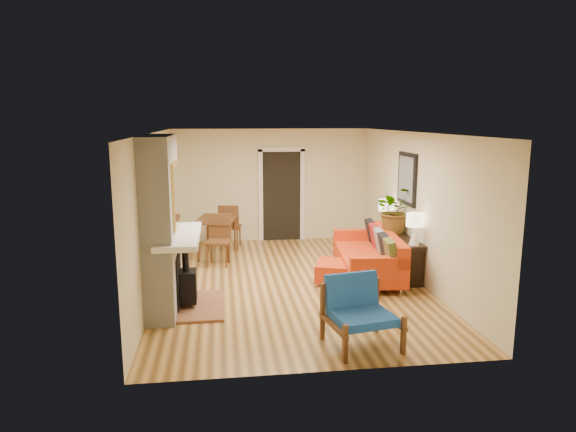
{
  "coord_description": "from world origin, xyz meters",
  "views": [
    {
      "loc": [
        -1.17,
        -8.55,
        2.84
      ],
      "look_at": [
        0.0,
        0.2,
        1.15
      ],
      "focal_mm": 32.0,
      "sensor_mm": 36.0,
      "label": 1
    }
  ],
  "objects_px": {
    "dining_table": "(221,226)",
    "lamp_near": "(415,225)",
    "ottoman": "(337,271)",
    "blue_chair": "(358,308)",
    "sofa": "(372,255)",
    "houseplant": "(396,210)",
    "lamp_far": "(386,210)",
    "console_table": "(398,243)"
  },
  "relations": [
    {
      "from": "console_table",
      "to": "lamp_far",
      "type": "xyz_separation_m",
      "value": [
        0.0,
        0.77,
        0.49
      ]
    },
    {
      "from": "lamp_far",
      "to": "houseplant",
      "type": "height_order",
      "value": "houseplant"
    },
    {
      "from": "ottoman",
      "to": "dining_table",
      "type": "relative_size",
      "value": 0.48
    },
    {
      "from": "ottoman",
      "to": "blue_chair",
      "type": "distance_m",
      "value": 2.47
    },
    {
      "from": "lamp_near",
      "to": "houseplant",
      "type": "distance_m",
      "value": 0.96
    },
    {
      "from": "lamp_far",
      "to": "lamp_near",
      "type": "bearing_deg",
      "value": -90.0
    },
    {
      "from": "sofa",
      "to": "lamp_near",
      "type": "xyz_separation_m",
      "value": [
        0.53,
        -0.64,
        0.67
      ]
    },
    {
      "from": "console_table",
      "to": "lamp_far",
      "type": "height_order",
      "value": "lamp_far"
    },
    {
      "from": "blue_chair",
      "to": "houseplant",
      "type": "height_order",
      "value": "houseplant"
    },
    {
      "from": "ottoman",
      "to": "console_table",
      "type": "bearing_deg",
      "value": 17.69
    },
    {
      "from": "console_table",
      "to": "lamp_far",
      "type": "bearing_deg",
      "value": 90.0
    },
    {
      "from": "dining_table",
      "to": "ottoman",
      "type": "bearing_deg",
      "value": -45.21
    },
    {
      "from": "sofa",
      "to": "houseplant",
      "type": "xyz_separation_m",
      "value": [
        0.52,
        0.32,
        0.77
      ]
    },
    {
      "from": "dining_table",
      "to": "lamp_near",
      "type": "xyz_separation_m",
      "value": [
        3.25,
        -2.38,
        0.41
      ]
    },
    {
      "from": "blue_chair",
      "to": "houseplant",
      "type": "distance_m",
      "value": 3.46
    },
    {
      "from": "ottoman",
      "to": "lamp_far",
      "type": "xyz_separation_m",
      "value": [
        1.24,
        1.16,
        0.86
      ]
    },
    {
      "from": "dining_table",
      "to": "houseplant",
      "type": "distance_m",
      "value": 3.58
    },
    {
      "from": "dining_table",
      "to": "lamp_near",
      "type": "height_order",
      "value": "lamp_near"
    },
    {
      "from": "houseplant",
      "to": "lamp_far",
      "type": "bearing_deg",
      "value": 89.0
    },
    {
      "from": "dining_table",
      "to": "console_table",
      "type": "xyz_separation_m",
      "value": [
        3.25,
        -1.62,
        -0.07
      ]
    },
    {
      "from": "ottoman",
      "to": "dining_table",
      "type": "bearing_deg",
      "value": 134.79
    },
    {
      "from": "lamp_near",
      "to": "lamp_far",
      "type": "distance_m",
      "value": 1.52
    },
    {
      "from": "sofa",
      "to": "ottoman",
      "type": "height_order",
      "value": "sofa"
    },
    {
      "from": "console_table",
      "to": "lamp_near",
      "type": "relative_size",
      "value": 3.43
    },
    {
      "from": "sofa",
      "to": "ottoman",
      "type": "distance_m",
      "value": 0.78
    },
    {
      "from": "blue_chair",
      "to": "sofa",
      "type": "bearing_deg",
      "value": 69.67
    },
    {
      "from": "lamp_near",
      "to": "houseplant",
      "type": "relative_size",
      "value": 0.62
    },
    {
      "from": "ottoman",
      "to": "console_table",
      "type": "xyz_separation_m",
      "value": [
        1.24,
        0.4,
        0.37
      ]
    },
    {
      "from": "sofa",
      "to": "console_table",
      "type": "relative_size",
      "value": 1.26
    },
    {
      "from": "houseplant",
      "to": "dining_table",
      "type": "bearing_deg",
      "value": 156.21
    },
    {
      "from": "ottoman",
      "to": "houseplant",
      "type": "bearing_deg",
      "value": 25.68
    },
    {
      "from": "dining_table",
      "to": "lamp_far",
      "type": "xyz_separation_m",
      "value": [
        3.25,
        -0.86,
        0.41
      ]
    },
    {
      "from": "ottoman",
      "to": "lamp_far",
      "type": "relative_size",
      "value": 1.66
    },
    {
      "from": "sofa",
      "to": "ottoman",
      "type": "xyz_separation_m",
      "value": [
        -0.71,
        -0.28,
        -0.18
      ]
    },
    {
      "from": "houseplant",
      "to": "blue_chair",
      "type": "bearing_deg",
      "value": -116.76
    },
    {
      "from": "blue_chair",
      "to": "lamp_far",
      "type": "bearing_deg",
      "value": 66.88
    },
    {
      "from": "sofa",
      "to": "lamp_far",
      "type": "relative_size",
      "value": 4.31
    },
    {
      "from": "lamp_near",
      "to": "houseplant",
      "type": "bearing_deg",
      "value": 90.6
    },
    {
      "from": "blue_chair",
      "to": "lamp_near",
      "type": "xyz_separation_m",
      "value": [
        1.54,
        2.08,
        0.59
      ]
    },
    {
      "from": "lamp_near",
      "to": "ottoman",
      "type": "bearing_deg",
      "value": 163.9
    },
    {
      "from": "sofa",
      "to": "ottoman",
      "type": "bearing_deg",
      "value": -158.7
    },
    {
      "from": "sofa",
      "to": "dining_table",
      "type": "xyz_separation_m",
      "value": [
        -2.72,
        1.74,
        0.26
      ]
    }
  ]
}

